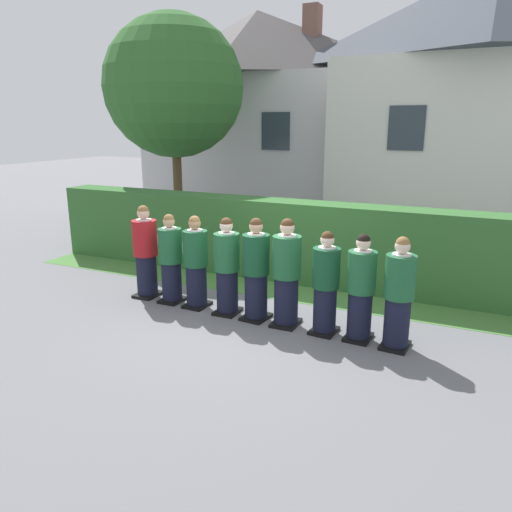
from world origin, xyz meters
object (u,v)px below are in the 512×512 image
at_px(student_front_row_1, 171,261).
at_px(student_front_row_4, 256,272).
at_px(student_front_row_6, 326,286).
at_px(student_front_row_7, 361,290).
at_px(student_front_row_2, 196,264).
at_px(student_front_row_3, 227,269).
at_px(student_in_red_blazer, 146,254).
at_px(student_front_row_8, 399,296).
at_px(student_front_row_5, 286,275).

bearing_deg(student_front_row_1, student_front_row_4, -3.35).
relative_size(student_front_row_6, student_front_row_7, 0.99).
relative_size(student_front_row_2, student_front_row_3, 0.98).
height_order(student_in_red_blazer, student_front_row_8, student_in_red_blazer).
bearing_deg(student_front_row_5, student_front_row_4, 177.66).
height_order(student_front_row_4, student_front_row_7, student_front_row_4).
bearing_deg(student_front_row_6, student_front_row_7, -1.39).
bearing_deg(student_front_row_2, student_front_row_7, -2.89).
xyz_separation_m(student_front_row_3, student_front_row_4, (0.54, -0.03, 0.02)).
bearing_deg(student_front_row_5, student_front_row_3, 177.48).
bearing_deg(student_front_row_4, student_front_row_1, 176.65).
height_order(student_front_row_7, student_front_row_8, student_front_row_8).
bearing_deg(student_in_red_blazer, student_front_row_5, -3.54).
bearing_deg(student_front_row_6, student_front_row_1, 176.89).
distance_m(student_front_row_1, student_front_row_5, 2.22).
height_order(student_in_red_blazer, student_front_row_5, student_front_row_5).
bearing_deg(student_front_row_8, student_front_row_7, 174.36).
bearing_deg(student_front_row_1, student_front_row_3, -3.65).
xyz_separation_m(student_front_row_1, student_front_row_2, (0.53, -0.02, 0.01)).
bearing_deg(student_front_row_6, student_front_row_5, 176.87).
distance_m(student_front_row_2, student_front_row_5, 1.69).
bearing_deg(student_in_red_blazer, student_front_row_8, -3.48).
xyz_separation_m(student_front_row_6, student_front_row_7, (0.53, -0.01, 0.01)).
bearing_deg(student_in_red_blazer, student_front_row_2, -3.96).
xyz_separation_m(student_front_row_1, student_front_row_6, (2.85, -0.16, -0.00)).
bearing_deg(student_front_row_1, student_front_row_8, -3.23).
bearing_deg(student_front_row_3, student_front_row_1, 176.35).
bearing_deg(student_in_red_blazer, student_front_row_6, -3.47).
xyz_separation_m(student_in_red_blazer, student_front_row_4, (2.27, -0.15, -0.01)).
xyz_separation_m(student_front_row_6, student_front_row_8, (1.07, -0.07, 0.02)).
height_order(student_front_row_4, student_front_row_8, student_front_row_4).
xyz_separation_m(student_front_row_4, student_front_row_7, (1.69, -0.07, -0.04)).
bearing_deg(student_front_row_5, student_front_row_7, -2.34).
relative_size(student_front_row_1, student_front_row_2, 0.99).
xyz_separation_m(student_front_row_1, student_front_row_4, (1.69, -0.10, 0.04)).
bearing_deg(student_front_row_2, student_front_row_5, -3.27).
relative_size(student_front_row_2, student_front_row_4, 0.96).
height_order(student_front_row_3, student_front_row_5, student_front_row_5).
distance_m(student_front_row_1, student_front_row_8, 3.93).
bearing_deg(student_front_row_1, student_in_red_blazer, 174.79).
bearing_deg(student_front_row_8, student_front_row_2, 176.67).
bearing_deg(student_front_row_2, student_front_row_6, -3.23).
bearing_deg(student_front_row_7, student_in_red_blazer, 176.81).
height_order(student_front_row_2, student_front_row_3, student_front_row_3).
bearing_deg(student_front_row_4, student_in_red_blazer, 176.18).
bearing_deg(student_in_red_blazer, student_front_row_3, -4.17).
height_order(student_front_row_5, student_front_row_8, student_front_row_5).
height_order(student_front_row_1, student_front_row_2, student_front_row_2).
relative_size(student_in_red_blazer, student_front_row_4, 1.01).
distance_m(student_front_row_5, student_front_row_7, 1.17).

